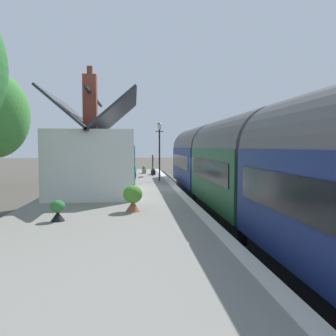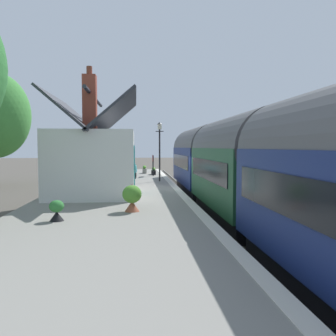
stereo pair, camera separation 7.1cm
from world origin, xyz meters
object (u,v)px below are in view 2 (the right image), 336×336
planter_by_door (145,170)px  planter_edge_far (154,171)px  planter_under_sign (114,171)px  station_building (95,159)px  bench_by_lamp (135,171)px  planter_edge_near (124,176)px  lamp_post_platform (160,140)px  planter_corner_building (132,197)px  station_sign_board (153,160)px  bench_mid_platform (134,168)px  planter_bench_left (57,211)px  train (238,167)px

planter_by_door → planter_edge_far: bearing=-153.7°
planter_under_sign → planter_by_door: (3.25, -2.29, -0.09)m
station_building → bench_by_lamp: size_ratio=4.47×
planter_by_door → planter_edge_near: bearing=165.9°
planter_by_door → lamp_post_platform: size_ratio=0.21×
planter_under_sign → planter_edge_near: (-2.69, -0.80, -0.09)m
planter_corner_building → station_sign_board: (14.36, -1.42, 0.71)m
bench_mid_platform → bench_by_lamp: bearing=-178.7°
station_building → planter_edge_near: bearing=-10.4°
planter_under_sign → planter_corner_building: size_ratio=0.87×
station_sign_board → lamp_post_platform: bearing=-176.9°
planter_by_door → planter_edge_near: (-5.94, 1.49, -0.00)m
bench_by_lamp → planter_edge_near: (-1.58, 0.68, -0.16)m
station_building → planter_edge_near: 6.42m
station_sign_board → planter_bench_left: bearing=167.0°
planter_under_sign → planter_edge_near: bearing=-163.5°
station_building → planter_bench_left: 6.36m
station_building → bench_by_lamp: (7.77, -1.82, -1.12)m
planter_edge_near → planter_edge_far: bearing=-25.3°
planter_by_door → planter_bench_left: bearing=170.6°
planter_corner_building → lamp_post_platform: lamp_post_platform is taller
bench_mid_platform → train: bearing=-162.3°
lamp_post_platform → station_sign_board: (4.07, 0.22, -1.42)m
bench_by_lamp → planter_corner_building: size_ratio=1.49×
planter_bench_left → planter_corner_building: (1.33, -2.20, 0.18)m
planter_edge_near → lamp_post_platform: (-0.78, -2.29, 2.30)m
planter_edge_near → lamp_post_platform: lamp_post_platform is taller
station_building → bench_by_lamp: station_building is taller
planter_bench_left → bench_by_lamp: bearing=-9.1°
train → planter_corner_building: train is taller
station_building → station_sign_board: (9.47, -3.20, -0.41)m
train → bench_by_lamp: (10.38, 4.30, -0.87)m
planter_bench_left → planter_corner_building: planter_corner_building is taller
train → planter_corner_building: size_ratio=25.98×
station_sign_board → planter_edge_near: bearing=147.8°
station_building → bench_mid_platform: station_building is taller
planter_by_door → station_sign_board: bearing=-167.8°
planter_bench_left → planter_corner_building: size_ratio=0.65×
station_sign_board → bench_by_lamp: bearing=140.9°
station_building → bench_mid_platform: size_ratio=4.46×
bench_mid_platform → planter_corner_building: planter_corner_building is taller
train → station_building: size_ratio=3.91×
planter_corner_building → train: bearing=-62.3°
bench_mid_platform → planter_under_sign: bench_mid_platform is taller
planter_bench_left → lamp_post_platform: 12.45m
lamp_post_platform → planter_under_sign: bearing=41.6°
lamp_post_platform → planter_corner_building: bearing=171.0°
bench_mid_platform → planter_bench_left: 17.40m
bench_by_lamp → planter_bench_left: size_ratio=2.28×
bench_mid_platform → planter_by_door: bearing=-39.1°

